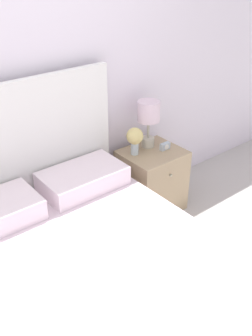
% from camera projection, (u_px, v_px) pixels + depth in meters
% --- Properties ---
extents(ground_plane, '(12.00, 12.00, 0.00)m').
position_uv_depth(ground_plane, '(33.00, 242.00, 3.08)').
color(ground_plane, '#BCB7B2').
extents(wall_back, '(8.00, 0.06, 2.60)m').
position_uv_depth(wall_back, '(3.00, 77.00, 2.48)').
color(wall_back, white).
rests_on(wall_back, ground_plane).
extents(bed, '(1.44, 1.91, 1.29)m').
position_uv_depth(bed, '(95.00, 280.00, 2.35)').
color(bed, beige).
rests_on(bed, ground_plane).
extents(nightstand, '(0.48, 0.44, 0.55)m').
position_uv_depth(nightstand, '(152.00, 181.00, 3.34)').
color(nightstand, tan).
rests_on(nightstand, ground_plane).
extents(table_lamp, '(0.18, 0.18, 0.40)m').
position_uv_depth(table_lamp, '(149.00, 116.00, 3.15)').
color(table_lamp, beige).
rests_on(table_lamp, nightstand).
extents(flower_vase, '(0.13, 0.13, 0.23)m').
position_uv_depth(flower_vase, '(135.00, 138.00, 3.10)').
color(flower_vase, silver).
rests_on(flower_vase, nightstand).
extents(alarm_clock, '(0.09, 0.04, 0.06)m').
position_uv_depth(alarm_clock, '(165.00, 146.00, 3.22)').
color(alarm_clock, silver).
rests_on(alarm_clock, nightstand).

